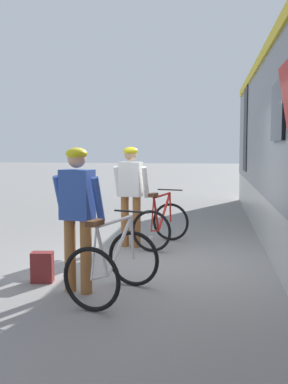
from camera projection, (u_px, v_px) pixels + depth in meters
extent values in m
plane|color=gray|center=(164.00, 262.00, 7.17)|extent=(80.00, 80.00, 0.00)
cube|color=yellow|center=(280.00, 23.00, 6.24)|extent=(0.04, 17.44, 0.20)
cube|color=black|center=(278.00, 111.00, 6.30)|extent=(0.04, 1.10, 0.80)
cube|color=black|center=(246.00, 128.00, 12.49)|extent=(0.03, 1.10, 2.29)
cylinder|color=#935B2D|center=(125.00, 221.00, 8.26)|extent=(0.14, 0.14, 0.90)
cylinder|color=#935B2D|center=(137.00, 222.00, 8.19)|extent=(0.14, 0.14, 0.90)
cube|color=white|center=(131.00, 179.00, 8.15)|extent=(0.41, 0.30, 0.60)
cylinder|color=white|center=(118.00, 182.00, 8.27)|extent=(0.13, 0.27, 0.56)
cylinder|color=white|center=(146.00, 182.00, 8.11)|extent=(0.13, 0.27, 0.56)
sphere|color=tan|center=(131.00, 154.00, 8.10)|extent=(0.22, 0.22, 0.22)
ellipsoid|color=yellow|center=(131.00, 151.00, 8.10)|extent=(0.29, 0.31, 0.14)
cylinder|color=#935B2D|center=(70.00, 255.00, 5.70)|extent=(0.14, 0.14, 0.90)
cylinder|color=#935B2D|center=(86.00, 257.00, 5.62)|extent=(0.14, 0.14, 0.90)
cube|color=#2D4C9E|center=(77.00, 195.00, 5.58)|extent=(0.43, 0.32, 0.60)
cylinder|color=#2D4C9E|center=(60.00, 198.00, 5.72)|extent=(0.15, 0.27, 0.56)
cylinder|color=#2D4C9E|center=(98.00, 199.00, 5.53)|extent=(0.15, 0.27, 0.56)
sphere|color=tan|center=(77.00, 159.00, 5.54)|extent=(0.22, 0.22, 0.22)
ellipsoid|color=yellow|center=(77.00, 154.00, 5.53)|extent=(0.31, 0.33, 0.14)
torus|color=black|center=(171.00, 222.00, 8.78)|extent=(0.70, 0.22, 0.71)
torus|color=black|center=(151.00, 231.00, 7.84)|extent=(0.70, 0.22, 0.71)
cylinder|color=red|center=(164.00, 211.00, 8.42)|extent=(0.19, 0.64, 0.63)
cylinder|color=red|center=(162.00, 195.00, 8.28)|extent=(0.24, 0.84, 0.04)
cylinder|color=red|center=(156.00, 214.00, 8.03)|extent=(0.10, 0.28, 0.62)
cylinder|color=red|center=(155.00, 231.00, 8.00)|extent=(0.11, 0.36, 0.08)
cylinder|color=red|center=(153.00, 214.00, 7.86)|extent=(0.06, 0.15, 0.56)
cylinder|color=red|center=(170.00, 208.00, 8.73)|extent=(0.05, 0.09, 0.55)
cylinder|color=black|center=(170.00, 190.00, 8.67)|extent=(0.47, 0.14, 0.02)
cube|color=#4C2D19|center=(153.00, 195.00, 7.86)|extent=(0.15, 0.26, 0.06)
torus|color=black|center=(133.00, 258.00, 5.93)|extent=(0.69, 0.25, 0.71)
torus|color=black|center=(91.00, 279.00, 5.01)|extent=(0.69, 0.25, 0.71)
cylinder|color=white|center=(120.00, 245.00, 5.58)|extent=(0.23, 0.63, 0.63)
cylinder|color=white|center=(115.00, 221.00, 5.45)|extent=(0.28, 0.83, 0.04)
cylinder|color=white|center=(102.00, 252.00, 5.20)|extent=(0.12, 0.27, 0.62)
cylinder|color=white|center=(100.00, 277.00, 5.17)|extent=(0.13, 0.35, 0.08)
cylinder|color=white|center=(94.00, 253.00, 5.04)|extent=(0.06, 0.14, 0.56)
cylinder|color=white|center=(132.00, 238.00, 5.88)|extent=(0.05, 0.09, 0.55)
cylinder|color=black|center=(131.00, 211.00, 5.83)|extent=(0.47, 0.16, 0.02)
cube|color=#4C2D19|center=(95.00, 223.00, 5.03)|extent=(0.16, 0.26, 0.06)
cube|color=maroon|center=(42.00, 267.00, 6.11)|extent=(0.30, 0.22, 0.40)
cylinder|color=silver|center=(151.00, 242.00, 8.21)|extent=(0.08, 0.08, 0.19)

